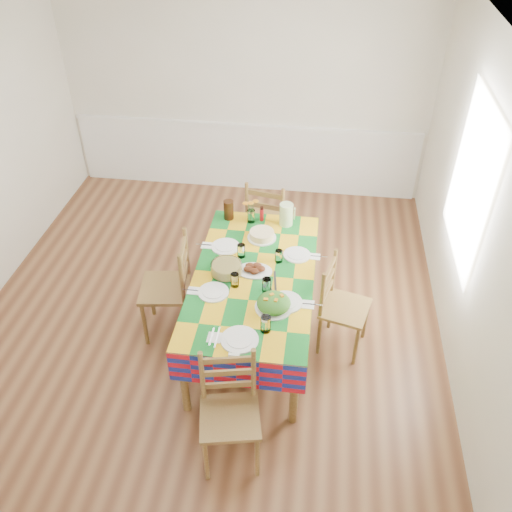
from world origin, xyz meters
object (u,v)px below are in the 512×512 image
Objects in this scene: chair_right at (341,307)px; chair_near at (230,412)px; dining_table at (254,282)px; chair_far at (268,221)px; tea_pitcher at (229,210)px; meat_platter at (254,269)px; green_pitcher at (286,214)px; chair_left at (170,288)px.

chair_near is at bearing 162.30° from chair_right.
chair_far reaches higher than dining_table.
meat_platter is at bearing -65.56° from tea_pitcher.
chair_far reaches higher than green_pitcher.
green_pitcher is 0.22× the size of chair_left.
chair_left reaches higher than chair_far.
dining_table is at bearing -86.42° from meat_platter.
chair_far reaches higher than tea_pitcher.
chair_right is at bearing 0.82° from dining_table.
meat_platter is at bearing 85.57° from chair_left.
green_pitcher is 2.09m from chair_near.
meat_platter is 0.30× the size of chair_left.
green_pitcher is at bearing 122.12° from chair_left.
chair_right is (0.79, -1.21, -0.03)m from chair_far.
meat_platter is 0.84m from chair_right.
chair_near reaches higher than dining_table.
chair_far is at bearing 90.42° from dining_table.
chair_left is (-0.77, 0.01, -0.16)m from dining_table.
green_pitcher reaches higher than chair_near.
green_pitcher reaches higher than tea_pitcher.
chair_far is at bearing 78.18° from chair_near.
tea_pitcher is at bearing 146.65° from chair_left.
tea_pitcher is (-0.57, 0.03, -0.01)m from green_pitcher.
meat_platter is at bearing 101.32° from chair_far.
chair_far is at bearing 47.73° from chair_right.
chair_far is 1.45m from chair_right.
chair_left is (-0.76, 1.23, 0.04)m from chair_near.
chair_near is 0.93× the size of chair_left.
tea_pitcher is 0.20× the size of chair_far.
tea_pitcher is at bearing 113.39° from dining_table.
dining_table is 9.84× the size of tea_pitcher.
chair_right is at bearing 82.67° from chair_left.
chair_right is (0.78, -0.04, -0.32)m from meat_platter.
chair_left is at bearing 104.94° from chair_right.
tea_pitcher is at bearing 68.64° from chair_right.
tea_pitcher is at bearing 57.72° from chair_far.
green_pitcher is 0.23× the size of chair_near.
meat_platter is at bearing -105.27° from green_pitcher.
meat_platter is at bearing 77.90° from chair_near.
dining_table is 1.24m from chair_near.
chair_right is at bearing -54.69° from green_pitcher.
dining_table is 1.87× the size of chair_left.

